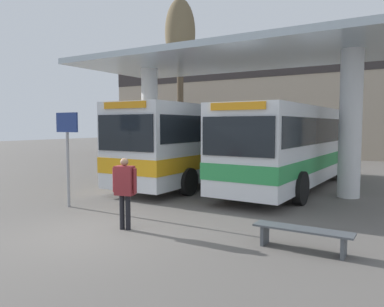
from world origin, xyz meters
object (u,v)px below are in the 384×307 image
Objects in this scene: waiting_bench_near_pillar at (302,234)px; info_sign_platform at (67,140)px; transit_bus_center_bay at (296,143)px; pedestrian_waiting at (125,186)px; parked_car_street at (168,143)px; poplar_tree_behind_left at (180,38)px; transit_bus_left_bay at (201,140)px.

info_sign_platform is at bearing 177.18° from waiting_bench_near_pillar.
transit_bus_center_bay is 8.71m from pedestrian_waiting.
waiting_bench_near_pillar is 24.94m from parked_car_street.
waiting_bench_near_pillar is at bearing -3.54° from pedestrian_waiting.
transit_bus_center_bay is at bearing 106.67° from waiting_bench_near_pillar.
info_sign_platform is (-7.31, 0.36, 1.74)m from waiting_bench_near_pillar.
parked_car_street is at bearing 129.40° from poplar_tree_behind_left.
parked_car_street is (-13.99, 11.01, -0.80)m from transit_bus_center_bay.
waiting_bench_near_pillar is 7.53m from info_sign_platform.
waiting_bench_near_pillar is 0.48× the size of parked_car_street.
transit_bus_center_bay is 8.29m from waiting_bench_near_pillar.
poplar_tree_behind_left is (-4.23, 4.86, 5.93)m from transit_bus_left_bay.
transit_bus_center_bay is 8.97m from info_sign_platform.
transit_bus_left_bay is at bearing 132.31° from waiting_bench_near_pillar.
poplar_tree_behind_left is 2.44× the size of parked_car_street.
waiting_bench_near_pillar is at bearing 108.32° from transit_bus_center_bay.
parked_car_street reaches higher than waiting_bench_near_pillar.
pedestrian_waiting is at bearing -62.60° from poplar_tree_behind_left.
transit_bus_left_bay is 8.06m from pedestrian_waiting.
waiting_bench_near_pillar is at bearing -50.03° from parked_car_street.
transit_bus_left_bay is 5.89× the size of pedestrian_waiting.
transit_bus_left_bay is at bearing 12.91° from transit_bus_center_bay.
info_sign_platform is 1.67× the size of pedestrian_waiting.
transit_bus_center_bay is 2.68× the size of parked_car_street.
pedestrian_waiting is 0.17× the size of poplar_tree_behind_left.
info_sign_platform is at bearing 81.53° from transit_bus_left_bay.
transit_bus_left_bay is 6.72m from info_sign_platform.
parked_car_street is (-12.22, 19.51, -0.06)m from pedestrian_waiting.
transit_bus_left_bay is at bearing 82.07° from info_sign_platform.
info_sign_platform reaches higher than parked_car_street.
parked_car_street is (-9.94, 11.82, -0.85)m from transit_bus_left_bay.
transit_bus_left_bay is 9.61m from waiting_bench_near_pillar.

